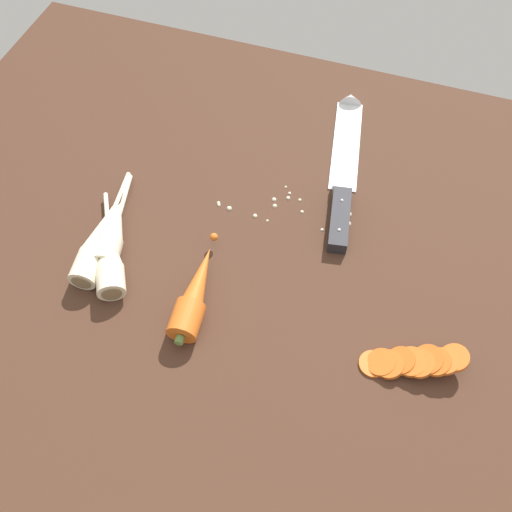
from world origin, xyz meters
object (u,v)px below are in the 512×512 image
parsnip_front (98,243)px  carrot_slice_stack (413,362)px  whole_carrot (195,294)px  chefs_knife (345,161)px  parsnip_mid_left (112,232)px  parsnip_mid_right (109,258)px

parsnip_front → carrot_slice_stack: parsnip_front is taller
parsnip_front → whole_carrot: bearing=-12.0°
chefs_knife → carrot_slice_stack: (16.66, -31.57, 0.79)cm
chefs_knife → carrot_slice_stack: bearing=-62.2°
chefs_knife → parsnip_front: 41.11cm
carrot_slice_stack → whole_carrot: bearing=180.0°
parsnip_front → parsnip_mid_left: (1.14, 2.44, 0.00)cm
parsnip_front → parsnip_mid_left: size_ratio=1.24×
chefs_knife → parsnip_mid_right: size_ratio=2.00×
carrot_slice_stack → parsnip_front: bearing=175.7°
parsnip_mid_right → whole_carrot: bearing=-7.0°
whole_carrot → parsnip_mid_left: whole_carrot is taller
whole_carrot → carrot_slice_stack: 30.15cm
parsnip_mid_left → parsnip_mid_right: (1.59, -4.26, -0.00)cm
chefs_knife → whole_carrot: bearing=-113.1°
whole_carrot → parsnip_mid_right: (-13.83, 1.70, -0.12)cm
chefs_knife → parsnip_mid_right: (-27.30, -29.85, 1.33)cm
carrot_slice_stack → chefs_knife: bearing=117.8°
parsnip_mid_left → carrot_slice_stack: 45.95cm
whole_carrot → carrot_slice_stack: bearing=-0.0°
whole_carrot → parsnip_front: 16.93cm
parsnip_mid_right → parsnip_mid_left: bearing=110.5°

